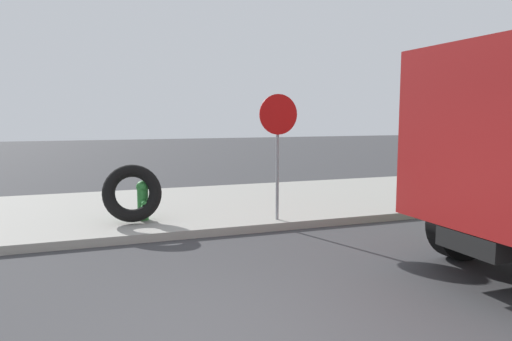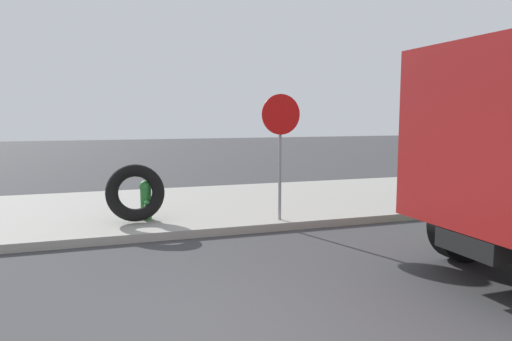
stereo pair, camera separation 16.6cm
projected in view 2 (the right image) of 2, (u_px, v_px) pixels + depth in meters
sidewalk_curb at (148, 209)px, 10.40m from camera, size 36.00×5.00×0.15m
fire_hydrant at (146, 199)px, 9.01m from camera, size 0.24×0.54×0.76m
loose_tire at (135, 193)px, 8.80m from camera, size 1.12×0.60×1.11m
stop_sign at (280, 133)px, 8.83m from camera, size 0.76×0.08×2.40m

